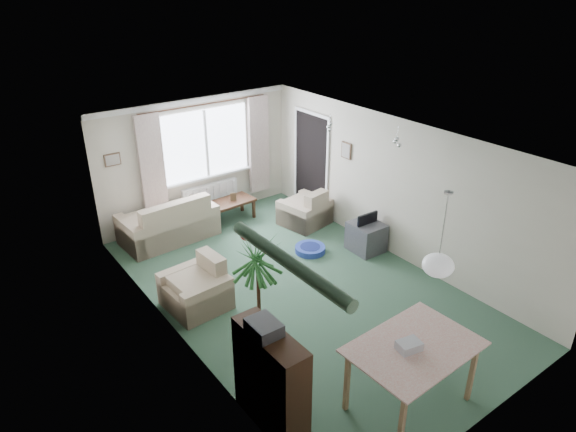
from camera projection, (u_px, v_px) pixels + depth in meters
ground at (299, 289)px, 8.03m from camera, size 6.50×6.50×0.00m
window at (206, 143)px, 9.82m from camera, size 1.80×0.03×1.30m
curtain_rod at (205, 104)px, 9.42m from camera, size 2.60×0.03×0.03m
curtain_left at (152, 169)px, 9.23m from camera, size 0.45×0.08×2.00m
curtain_right at (259, 145)px, 10.46m from camera, size 0.45×0.08×2.00m
radiator at (210, 197)px, 10.27m from camera, size 1.20×0.10×0.55m
doorway at (311, 164)px, 10.25m from camera, size 0.03×0.95×2.00m
pendant_lamp at (438, 265)px, 5.82m from camera, size 0.36×0.36×0.36m
tinsel_garland at (288, 262)px, 4.34m from camera, size 1.60×1.60×0.12m
bauble_cluster_a at (330, 124)px, 8.41m from camera, size 0.20×0.20×0.20m
bauble_cluster_b at (397, 138)px, 7.70m from camera, size 0.20×0.20×0.20m
wall_picture_back at (112, 160)px, 8.83m from camera, size 0.28×0.03×0.22m
wall_picture_right at (346, 150)px, 9.28m from camera, size 0.03×0.24×0.30m
sofa at (168, 218)px, 9.34m from camera, size 1.74×0.99×0.84m
armchair_corner at (305, 206)px, 9.92m from camera, size 0.95×0.92×0.73m
armchair_left at (195, 284)px, 7.46m from camera, size 0.87×0.91×0.77m
coffee_table at (231, 210)px, 10.14m from camera, size 0.95×0.57×0.41m
photo_frame at (233, 197)px, 10.03m from camera, size 0.12×0.07×0.16m
bookshelf at (271, 380)px, 5.42m from camera, size 0.33×0.98×1.20m
hifi_box at (264, 328)px, 5.15m from camera, size 0.28×0.35×0.14m
houseplant at (259, 293)px, 6.51m from camera, size 0.91×0.91×1.60m
dining_table at (410, 376)px, 5.73m from camera, size 1.34×0.92×0.82m
gift_box at (409, 346)px, 5.48m from camera, size 0.28×0.23×0.12m
tv_cube at (366, 237)px, 9.03m from camera, size 0.53×0.58×0.52m
pet_bed at (310, 249)px, 9.05m from camera, size 0.69×0.69×0.11m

